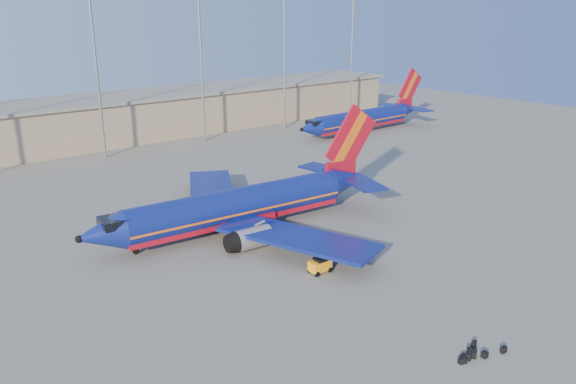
# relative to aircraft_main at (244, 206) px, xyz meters

# --- Properties ---
(ground) EXTENTS (220.00, 220.00, 0.00)m
(ground) POSITION_rel_aircraft_main_xyz_m (5.63, -3.71, -2.80)
(ground) COLOR slate
(ground) RESTS_ON ground
(terminal_building) EXTENTS (122.00, 16.00, 8.50)m
(terminal_building) POSITION_rel_aircraft_main_xyz_m (15.63, 54.29, 1.52)
(terminal_building) COLOR gray
(terminal_building) RESTS_ON ground
(light_mast_row) EXTENTS (101.60, 1.60, 28.65)m
(light_mast_row) POSITION_rel_aircraft_main_xyz_m (10.63, 42.29, 14.75)
(light_mast_row) COLOR gray
(light_mast_row) RESTS_ON ground
(aircraft_main) EXTENTS (38.68, 37.06, 13.10)m
(aircraft_main) POSITION_rel_aircraft_main_xyz_m (0.00, 0.00, 0.00)
(aircraft_main) COLOR navy
(aircraft_main) RESTS_ON ground
(aircraft_second) EXTENTS (36.11, 14.08, 12.23)m
(aircraft_second) POSITION_rel_aircraft_main_xyz_m (50.84, 28.61, 0.01)
(aircraft_second) COLOR navy
(aircraft_second) RESTS_ON ground
(baggage_tug) EXTENTS (2.21, 1.39, 1.55)m
(baggage_tug) POSITION_rel_aircraft_main_xyz_m (-1.09, -14.19, -1.99)
(baggage_tug) COLOR #FBA116
(baggage_tug) RESTS_ON ground
(luggage_pile) EXTENTS (4.11, 2.16, 0.55)m
(luggage_pile) POSITION_rel_aircraft_main_xyz_m (-1.75, -31.68, -2.55)
(luggage_pile) COLOR black
(luggage_pile) RESTS_ON ground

